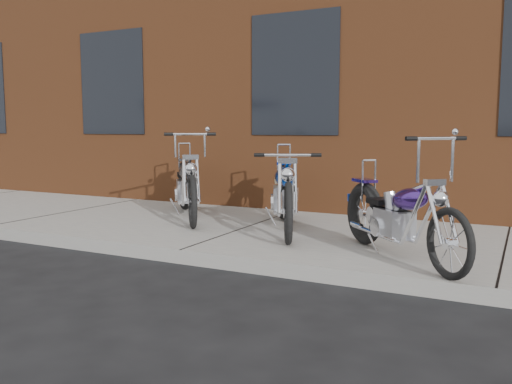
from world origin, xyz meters
The scene contains 6 objects.
ground centered at (0.00, 0.00, 0.00)m, with size 120.00×120.00×0.00m, color black.
sidewalk centered at (0.00, 1.50, 0.07)m, with size 22.00×3.00×0.15m, color gray.
building_brick centered at (0.00, 8.00, 4.00)m, with size 22.00×10.00×8.00m, color brown.
chopper_purple centered at (2.08, 0.67, 0.53)m, with size 1.52×1.59×1.18m.
chopper_blue centered at (0.51, 1.55, 0.58)m, with size 1.13×2.19×1.03m.
chopper_third centered at (-1.09, 1.78, 0.58)m, with size 1.53×1.93×1.20m.
Camera 1 is at (3.18, -4.54, 1.40)m, focal length 38.00 mm.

